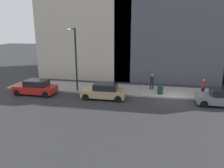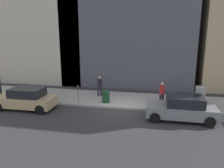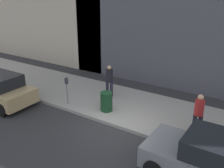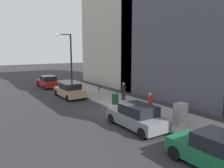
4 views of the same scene
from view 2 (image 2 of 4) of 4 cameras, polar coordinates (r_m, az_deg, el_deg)
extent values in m
plane|color=#2B2B2D|center=(15.54, 1.83, -6.62)|extent=(120.00, 120.00, 0.00)
cube|color=gray|center=(17.38, 2.92, -4.15)|extent=(4.00, 36.00, 0.15)
cube|color=slate|center=(14.31, 17.50, -6.66)|extent=(1.83, 4.21, 0.70)
cube|color=black|center=(14.13, 18.49, -4.21)|extent=(1.61, 2.21, 0.60)
cylinder|color=black|center=(13.52, 11.15, -8.62)|extent=(0.22, 0.64, 0.64)
cylinder|color=black|center=(15.11, 11.24, -6.20)|extent=(0.22, 0.64, 0.64)
cylinder|color=black|center=(13.88, 24.20, -9.01)|extent=(0.22, 0.64, 0.64)
cylinder|color=black|center=(15.43, 22.90, -6.62)|extent=(0.22, 0.64, 0.64)
cube|color=tan|center=(16.69, -21.66, -4.11)|extent=(1.85, 4.22, 0.70)
cube|color=black|center=(16.41, -21.27, -2.00)|extent=(1.63, 2.22, 0.60)
cylinder|color=black|center=(18.27, -24.32, -3.68)|extent=(0.23, 0.64, 0.64)
cylinder|color=black|center=(15.30, -18.31, -6.39)|extent=(0.23, 0.64, 0.64)
cylinder|color=black|center=(16.72, -15.53, -4.49)|extent=(0.23, 0.64, 0.64)
cylinder|color=slate|center=(16.52, -8.81, -3.07)|extent=(0.07, 0.07, 1.05)
cube|color=#2D333D|center=(16.34, -8.89, -0.81)|extent=(0.14, 0.10, 0.30)
cube|color=#A8A399|center=(16.81, 21.74, -5.17)|extent=(0.83, 0.61, 0.18)
cube|color=#939399|center=(16.60, 21.96, -2.83)|extent=(0.75, 0.55, 1.25)
cylinder|color=#14381E|center=(16.40, -1.60, -3.31)|extent=(0.56, 0.56, 0.90)
cylinder|color=#1E1E2D|center=(16.23, 12.49, -3.97)|extent=(0.16, 0.16, 0.82)
cylinder|color=#1E1E2D|center=(16.39, 13.10, -3.83)|extent=(0.16, 0.16, 0.82)
cylinder|color=#A52323|center=(16.11, 12.93, -1.45)|extent=(0.36, 0.36, 0.62)
sphere|color=tan|center=(16.01, 13.01, 0.00)|extent=(0.22, 0.22, 0.22)
cylinder|color=#1E1E2D|center=(18.05, -2.84, -1.87)|extent=(0.16, 0.16, 0.82)
cylinder|color=#1E1E2D|center=(18.06, -3.60, -1.86)|extent=(0.16, 0.16, 0.82)
cylinder|color=black|center=(17.88, -3.25, 0.36)|extent=(0.36, 0.36, 0.62)
sphere|color=tan|center=(17.79, -3.27, 1.68)|extent=(0.22, 0.22, 0.22)
cube|color=#4C4C56|center=(26.46, 5.46, 18.74)|extent=(12.64, 12.64, 15.52)
cube|color=#BCB29E|center=(29.38, -16.52, 18.52)|extent=(12.34, 12.34, 16.31)
camera|label=1|loc=(7.77, -135.78, 0.89)|focal=35.00mm
camera|label=3|loc=(7.10, 32.50, 12.19)|focal=40.00mm
camera|label=4|loc=(12.85, 78.77, 0.51)|focal=35.00mm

